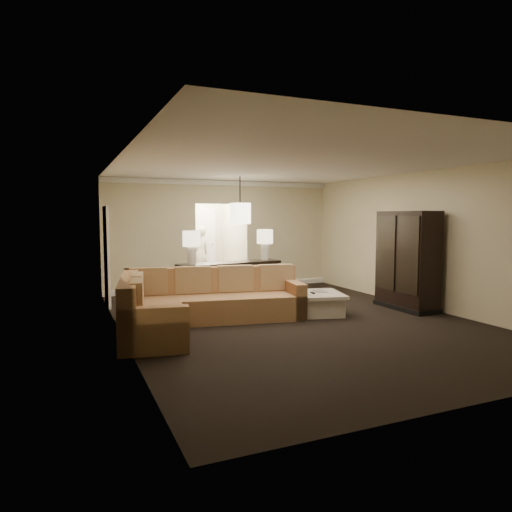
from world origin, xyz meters
name	(u,v)px	position (x,y,z in m)	size (l,w,h in m)	color
ground	(294,320)	(0.00, 0.00, 0.00)	(8.00, 8.00, 0.00)	black
wall_back	(222,235)	(0.00, 4.00, 1.40)	(6.00, 0.04, 2.80)	beige
wall_front	(486,266)	(0.00, -4.00, 1.40)	(6.00, 0.04, 2.80)	beige
wall_left	(121,248)	(-3.00, 0.00, 1.40)	(0.04, 8.00, 2.80)	beige
wall_right	(425,240)	(3.00, 0.00, 1.40)	(0.04, 8.00, 2.80)	beige
ceiling	(295,164)	(0.00, 0.00, 2.80)	(6.00, 8.00, 0.02)	white
crown_molding	(222,183)	(0.00, 3.95, 2.73)	(6.00, 0.10, 0.12)	white
baseboard	(223,286)	(0.00, 3.95, 0.06)	(6.00, 0.10, 0.12)	white
side_door	(107,256)	(-2.97, 2.80, 1.05)	(0.05, 0.90, 2.10)	white
foyer	(207,237)	(0.00, 5.34, 1.30)	(1.44, 2.02, 2.80)	beige
sectional_sofa	(196,304)	(-1.74, 0.32, 0.38)	(3.57, 2.68, 0.96)	brown
coffee_table	(315,303)	(0.63, 0.35, 0.21)	(1.26, 1.26, 0.43)	silver
console_table	(230,279)	(-0.51, 2.00, 0.54)	(2.38, 0.90, 0.90)	black
armoire	(407,262)	(2.59, 0.04, 0.95)	(0.59, 1.38, 1.99)	black
drink_table	(276,289)	(0.20, 1.20, 0.38)	(0.43, 0.43, 0.53)	black
table_lamp_left	(191,242)	(-1.39, 1.85, 1.36)	(0.36, 0.36, 0.69)	silver
table_lamp_right	(265,240)	(0.38, 2.15, 1.36)	(0.36, 0.36, 0.69)	silver
pendant_light	(240,213)	(0.00, 2.70, 1.95)	(0.38, 0.38, 1.09)	black
person	(201,251)	(-0.12, 5.60, 0.88)	(0.63, 0.42, 1.76)	beige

